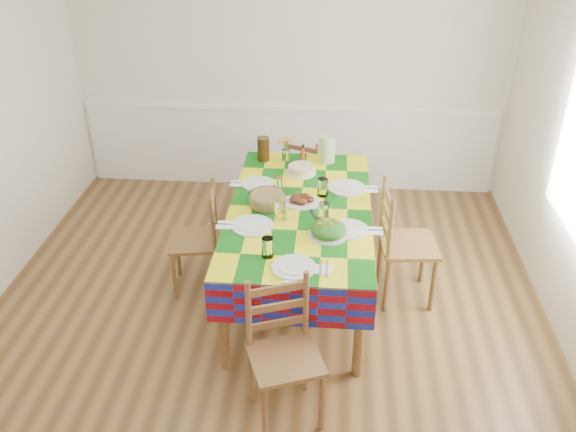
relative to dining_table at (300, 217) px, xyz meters
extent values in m
cube|color=brown|center=(-0.24, -0.52, -0.74)|extent=(4.50, 5.00, 0.04)
cube|color=silver|center=(-0.24, 2.00, 0.63)|extent=(4.50, 0.04, 2.70)
cube|color=white|center=(-0.24, 1.95, 0.18)|extent=(4.41, 0.06, 0.04)
cube|color=white|center=(-0.24, 1.97, -0.27)|extent=(4.41, 0.03, 0.90)
cylinder|color=brown|center=(-0.47, -0.95, -0.34)|extent=(0.07, 0.07, 0.76)
cylinder|color=brown|center=(0.47, -0.95, -0.34)|extent=(0.07, 0.07, 0.76)
cylinder|color=brown|center=(-0.47, 0.95, -0.34)|extent=(0.07, 0.07, 0.76)
cylinder|color=brown|center=(0.47, 0.95, -0.34)|extent=(0.07, 0.07, 0.76)
cube|color=brown|center=(0.00, 0.00, 0.06)|extent=(1.06, 2.02, 0.04)
cube|color=maroon|center=(0.00, 0.00, 0.09)|extent=(1.11, 2.07, 0.01)
cube|color=maroon|center=(-0.55, 0.00, -0.08)|extent=(0.01, 2.07, 0.32)
cube|color=maroon|center=(0.55, 0.00, -0.08)|extent=(0.01, 2.07, 0.32)
cube|color=maroon|center=(0.00, -1.03, -0.08)|extent=(1.11, 0.01, 0.32)
cube|color=maroon|center=(0.00, 1.03, -0.08)|extent=(1.11, 0.01, 0.32)
cylinder|color=silver|center=(0.01, -0.84, 0.10)|extent=(0.30, 0.30, 0.02)
cylinder|color=silver|center=(0.01, -0.84, 0.11)|extent=(0.21, 0.21, 0.01)
cylinder|color=white|center=(-0.18, -0.70, 0.16)|extent=(0.08, 0.08, 0.14)
cube|color=white|center=(0.21, -0.84, 0.09)|extent=(0.11, 0.11, 0.01)
cube|color=silver|center=(0.19, -0.84, 0.10)|extent=(0.01, 0.19, 0.00)
cube|color=silver|center=(0.23, -0.84, 0.10)|extent=(0.01, 0.22, 0.00)
cylinder|color=silver|center=(-0.34, -0.32, 0.10)|extent=(0.31, 0.31, 0.02)
cylinder|color=silver|center=(-0.34, -0.32, 0.11)|extent=(0.22, 0.22, 0.01)
cylinder|color=white|center=(-0.14, -0.18, 0.17)|extent=(0.09, 0.09, 0.15)
cube|color=white|center=(-0.54, -0.32, 0.09)|extent=(0.12, 0.12, 0.01)
cube|color=silver|center=(-0.57, -0.32, 0.10)|extent=(0.20, 0.01, 0.00)
cube|color=silver|center=(-0.52, -0.32, 0.10)|extent=(0.23, 0.01, 0.00)
cylinder|color=silver|center=(-0.37, 0.36, 0.10)|extent=(0.28, 0.28, 0.01)
cylinder|color=silver|center=(-0.37, 0.36, 0.11)|extent=(0.20, 0.20, 0.01)
cylinder|color=white|center=(-0.20, 0.24, 0.16)|extent=(0.08, 0.08, 0.13)
cube|color=white|center=(-0.56, 0.36, 0.09)|extent=(0.10, 0.10, 0.01)
cube|color=silver|center=(-0.58, 0.36, 0.10)|extent=(0.18, 0.01, 0.00)
cube|color=silver|center=(-0.54, 0.36, 0.10)|extent=(0.21, 0.01, 0.00)
cylinder|color=silver|center=(0.37, -0.31, 0.10)|extent=(0.30, 0.30, 0.02)
cylinder|color=silver|center=(0.37, -0.31, 0.11)|extent=(0.21, 0.21, 0.01)
cylinder|color=white|center=(0.19, -0.18, 0.16)|extent=(0.08, 0.08, 0.14)
cube|color=white|center=(0.57, -0.31, 0.09)|extent=(0.11, 0.11, 0.01)
cube|color=silver|center=(0.55, -0.31, 0.10)|extent=(0.19, 0.01, 0.00)
cube|color=silver|center=(0.59, -0.31, 0.10)|extent=(0.22, 0.01, 0.00)
cylinder|color=silver|center=(0.36, 0.35, 0.10)|extent=(0.31, 0.31, 0.02)
cylinder|color=silver|center=(0.36, 0.35, 0.11)|extent=(0.22, 0.22, 0.01)
cylinder|color=white|center=(0.17, 0.22, 0.16)|extent=(0.09, 0.09, 0.15)
cube|color=white|center=(0.57, 0.35, 0.09)|extent=(0.11, 0.11, 0.01)
cube|color=silver|center=(0.55, 0.35, 0.10)|extent=(0.19, 0.01, 0.00)
cube|color=silver|center=(0.59, 0.35, 0.10)|extent=(0.23, 0.01, 0.00)
ellipsoid|color=silver|center=(0.00, 0.07, 0.10)|extent=(0.33, 0.24, 0.02)
ellipsoid|color=black|center=(0.06, 0.07, 0.13)|extent=(0.09, 0.07, 0.05)
ellipsoid|color=black|center=(0.03, 0.11, 0.13)|extent=(0.09, 0.07, 0.05)
ellipsoid|color=black|center=(-0.04, 0.10, 0.13)|extent=(0.09, 0.07, 0.05)
ellipsoid|color=black|center=(-0.05, 0.05, 0.13)|extent=(0.09, 0.07, 0.05)
ellipsoid|color=black|center=(0.01, 0.03, 0.13)|extent=(0.09, 0.07, 0.05)
cylinder|color=silver|center=(0.23, -0.40, 0.10)|extent=(0.29, 0.29, 0.01)
ellipsoid|color=#1B4A12|center=(0.23, -0.40, 0.14)|extent=(0.26, 0.26, 0.12)
cube|color=orange|center=(0.17, -0.43, 0.20)|extent=(0.03, 0.02, 0.01)
cube|color=orange|center=(0.21, -0.37, 0.20)|extent=(0.04, 0.04, 0.01)
cube|color=orange|center=(0.25, -0.43, 0.20)|extent=(0.03, 0.04, 0.01)
cube|color=orange|center=(0.29, -0.37, 0.20)|extent=(0.04, 0.04, 0.01)
cylinder|color=white|center=(-0.26, 0.01, 0.14)|extent=(0.29, 0.29, 0.10)
cylinder|color=tan|center=(-0.26, 0.01, 0.14)|extent=(0.26, 0.26, 0.09)
cylinder|color=silver|center=(-0.03, 0.61, 0.10)|extent=(0.26, 0.26, 0.01)
cylinder|color=tan|center=(-0.03, 0.61, 0.13)|extent=(0.22, 0.22, 0.06)
cube|color=black|center=(0.12, -0.11, 0.09)|extent=(0.14, 0.33, 0.01)
cube|color=black|center=(0.17, -0.09, 0.09)|extent=(0.07, 0.34, 0.01)
cylinder|color=white|center=(-0.18, 0.83, 0.15)|extent=(0.07, 0.07, 0.13)
cylinder|color=#326521|center=(-0.20, 0.83, 0.20)|extent=(0.01, 0.01, 0.18)
ellipsoid|color=orange|center=(-0.23, 0.83, 0.29)|extent=(0.06, 0.06, 0.02)
cylinder|color=#326521|center=(-0.17, 0.84, 0.20)|extent=(0.01, 0.01, 0.18)
ellipsoid|color=orange|center=(-0.14, 0.85, 0.31)|extent=(0.06, 0.06, 0.02)
cylinder|color=#326521|center=(-0.18, 0.81, 0.20)|extent=(0.01, 0.01, 0.18)
ellipsoid|color=orange|center=(-0.18, 0.79, 0.32)|extent=(0.06, 0.06, 0.02)
cylinder|color=red|center=(-0.03, 0.90, 0.16)|extent=(0.03, 0.03, 0.15)
cylinder|color=#A9C48A|center=(0.19, 0.88, 0.21)|extent=(0.14, 0.14, 0.25)
cylinder|color=#301D0A|center=(-0.39, 0.86, 0.20)|extent=(0.11, 0.11, 0.22)
cube|color=silver|center=(0.00, -1.02, 0.10)|extent=(0.09, 0.03, 0.02)
cylinder|color=brown|center=(-0.11, -1.58, -0.48)|extent=(0.04, 0.04, 0.46)
cylinder|color=brown|center=(0.24, -1.45, -0.48)|extent=(0.04, 0.04, 0.46)
cylinder|color=brown|center=(-0.24, -1.25, -0.48)|extent=(0.04, 0.04, 0.46)
cylinder|color=brown|center=(0.11, -1.12, -0.48)|extent=(0.04, 0.04, 0.46)
cube|color=brown|center=(0.00, -1.35, -0.24)|extent=(0.55, 0.54, 0.03)
cylinder|color=brown|center=(-0.24, -1.24, 0.00)|extent=(0.04, 0.04, 0.51)
cylinder|color=brown|center=(0.11, -1.11, 0.00)|extent=(0.04, 0.04, 0.51)
cube|color=brown|center=(-0.07, -1.18, -0.10)|extent=(0.35, 0.15, 0.05)
cube|color=brown|center=(-0.07, -1.18, 0.04)|extent=(0.35, 0.15, 0.05)
cube|color=brown|center=(-0.07, -1.18, 0.17)|extent=(0.35, 0.15, 0.05)
cylinder|color=brown|center=(0.21, 1.43, -0.51)|extent=(0.03, 0.03, 0.41)
cylinder|color=brown|center=(-0.09, 1.56, -0.51)|extent=(0.03, 0.03, 0.41)
cylinder|color=brown|center=(0.09, 1.15, -0.51)|extent=(0.03, 0.03, 0.41)
cylinder|color=brown|center=(-0.21, 1.27, -0.51)|extent=(0.03, 0.03, 0.41)
cube|color=brown|center=(0.00, 1.35, -0.29)|extent=(0.49, 0.48, 0.03)
cylinder|color=brown|center=(0.09, 1.14, -0.08)|extent=(0.03, 0.03, 0.45)
cylinder|color=brown|center=(-0.21, 1.26, -0.08)|extent=(0.03, 0.03, 0.45)
cube|color=brown|center=(-0.06, 1.20, -0.17)|extent=(0.31, 0.14, 0.05)
cube|color=brown|center=(-0.06, 1.20, -0.05)|extent=(0.31, 0.14, 0.05)
cube|color=brown|center=(-0.06, 1.20, 0.07)|extent=(0.31, 0.14, 0.05)
cylinder|color=brown|center=(-1.07, 0.15, -0.50)|extent=(0.04, 0.04, 0.44)
cylinder|color=brown|center=(-1.01, -0.20, -0.50)|extent=(0.04, 0.04, 0.44)
cylinder|color=brown|center=(-0.74, 0.20, -0.50)|extent=(0.04, 0.04, 0.44)
cylinder|color=brown|center=(-0.68, -0.15, -0.50)|extent=(0.04, 0.04, 0.44)
cube|color=brown|center=(-0.87, 0.00, -0.26)|extent=(0.45, 0.47, 0.03)
cylinder|color=brown|center=(-0.73, 0.20, -0.03)|extent=(0.04, 0.04, 0.49)
cylinder|color=brown|center=(-0.67, -0.15, -0.03)|extent=(0.04, 0.04, 0.49)
cube|color=brown|center=(-0.70, 0.03, -0.13)|extent=(0.08, 0.35, 0.05)
cube|color=brown|center=(-0.70, 0.03, 0.00)|extent=(0.08, 0.35, 0.05)
cube|color=brown|center=(-0.70, 0.03, 0.13)|extent=(0.08, 0.35, 0.05)
cylinder|color=brown|center=(1.07, -0.18, -0.47)|extent=(0.04, 0.04, 0.49)
cylinder|color=brown|center=(1.04, 0.21, -0.47)|extent=(0.04, 0.04, 0.49)
cylinder|color=brown|center=(0.71, -0.21, -0.47)|extent=(0.04, 0.04, 0.49)
cylinder|color=brown|center=(0.67, 0.18, -0.47)|extent=(0.04, 0.04, 0.49)
cube|color=brown|center=(0.87, 0.00, -0.21)|extent=(0.47, 0.49, 0.03)
cylinder|color=brown|center=(0.70, -0.21, 0.04)|extent=(0.04, 0.04, 0.54)
cylinder|color=brown|center=(0.66, 0.18, 0.04)|extent=(0.04, 0.04, 0.54)
cube|color=brown|center=(0.68, -0.02, -0.07)|extent=(0.06, 0.39, 0.05)
cube|color=brown|center=(0.68, -0.02, 0.08)|extent=(0.06, 0.39, 0.05)
cube|color=brown|center=(0.68, -0.02, 0.22)|extent=(0.06, 0.39, 0.05)
camera|label=1|loc=(0.24, -4.16, 2.42)|focal=38.00mm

